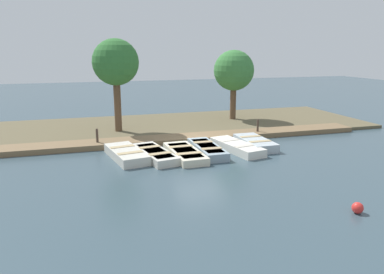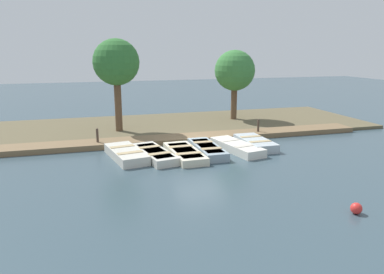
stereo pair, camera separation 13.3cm
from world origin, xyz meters
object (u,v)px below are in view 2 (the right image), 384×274
Objects in this scene: rowboat_4 at (237,147)px; rowboat_5 at (255,143)px; rowboat_2 at (185,153)px; park_tree_far_left at (116,63)px; mooring_post_far at (258,128)px; rowboat_0 at (126,154)px; mooring_post_near at (98,138)px; rowboat_1 at (155,154)px; rowboat_3 at (207,149)px; buoy at (356,208)px; park_tree_left at (235,71)px.

rowboat_5 is at bearing 97.60° from rowboat_4.
rowboat_4 is at bearing 94.14° from rowboat_2.
mooring_post_far is at bearing 69.50° from park_tree_far_left.
mooring_post_near reaches higher than rowboat_0.
rowboat_1 is 3.50m from mooring_post_near.
rowboat_4 is (-0.28, 2.64, 0.03)m from rowboat_2.
mooring_post_near is 0.18× the size of park_tree_far_left.
rowboat_4 is (-0.05, 3.96, 0.02)m from rowboat_1.
rowboat_4 is 0.64× the size of park_tree_far_left.
rowboat_0 is at bearing 25.56° from mooring_post_near.
mooring_post_near reaches higher than rowboat_5.
buoy is (7.45, 2.11, -0.03)m from rowboat_3.
rowboat_1 is 10.13m from park_tree_left.
rowboat_5 is 7.74m from mooring_post_near.
rowboat_4 reaches higher than rowboat_1.
rowboat_2 is at bearing -155.50° from buoy.
park_tree_left is (-6.90, 4.18, 3.12)m from rowboat_3.
rowboat_1 reaches higher than buoy.
mooring_post_near is 10.39m from park_tree_left.
mooring_post_near reaches higher than rowboat_2.
rowboat_2 is (0.49, 2.54, -0.04)m from rowboat_0.
rowboat_0 is 6.32m from rowboat_5.
rowboat_3 is 5.44m from mooring_post_near.
rowboat_3 is 0.97× the size of rowboat_4.
rowboat_1 is 8.69m from buoy.
rowboat_1 is 5.11m from rowboat_5.
mooring_post_far is at bearing 150.73° from rowboat_5.
mooring_post_far is at bearing 123.89° from rowboat_3.
rowboat_0 is 1.25m from rowboat_1.
park_tree_far_left is (-4.90, -6.12, 3.73)m from rowboat_5.
park_tree_far_left reaches higher than mooring_post_far.
mooring_post_far reaches higher than rowboat_1.
buoy is (7.38, 4.58, -0.01)m from rowboat_1.
rowboat_0 is 9.60m from buoy.
rowboat_1 is at bearing -101.69° from rowboat_2.
rowboat_5 reaches higher than rowboat_1.
buoy is (7.43, 0.62, -0.03)m from rowboat_4.
rowboat_2 is 1.01× the size of rowboat_3.
rowboat_3 is (-0.07, 2.47, 0.02)m from rowboat_1.
park_tree_left reaches higher than rowboat_0.
park_tree_left reaches higher than rowboat_5.
park_tree_left reaches higher than buoy.
park_tree_left is (-1.64, 7.68, -0.63)m from park_tree_far_left.
rowboat_3 is 3.42× the size of mooring_post_far.
mooring_post_near reaches higher than buoy.
park_tree_left is (-4.38, 8.99, 2.84)m from mooring_post_near.
park_tree_left is (-4.38, 0.35, 2.84)m from mooring_post_far.
rowboat_1 is at bearing -43.69° from park_tree_left.
rowboat_0 is 0.61× the size of park_tree_far_left.
rowboat_3 is at bearing -101.59° from rowboat_4.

